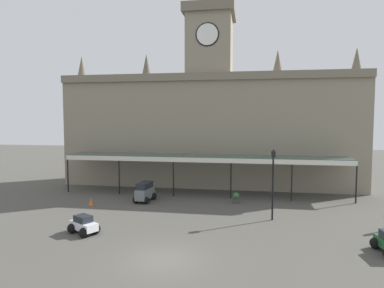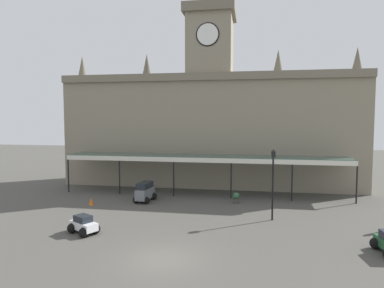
{
  "view_description": "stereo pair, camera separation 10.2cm",
  "coord_description": "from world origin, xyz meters",
  "px_view_note": "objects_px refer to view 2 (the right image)",
  "views": [
    {
      "loc": [
        4.47,
        -17.14,
        7.54
      ],
      "look_at": [
        0.0,
        9.06,
        5.53
      ],
      "focal_mm": 31.77,
      "sensor_mm": 36.0,
      "label": 1
    },
    {
      "loc": [
        4.57,
        -17.12,
        7.54
      ],
      "look_at": [
        0.0,
        9.06,
        5.53
      ],
      "focal_mm": 31.77,
      "sensor_mm": 36.0,
      "label": 2
    }
  ],
  "objects_px": {
    "victorian_lamppost": "(273,177)",
    "car_white_sedan": "(84,226)",
    "planter_forecourt_centre": "(236,198)",
    "car_grey_van": "(145,193)",
    "traffic_cone": "(91,201)"
  },
  "relations": [
    {
      "from": "victorian_lamppost",
      "to": "car_white_sedan",
      "type": "bearing_deg",
      "value": -157.65
    },
    {
      "from": "car_white_sedan",
      "to": "victorian_lamppost",
      "type": "height_order",
      "value": "victorian_lamppost"
    },
    {
      "from": "car_white_sedan",
      "to": "victorian_lamppost",
      "type": "distance_m",
      "value": 13.68
    },
    {
      "from": "car_white_sedan",
      "to": "planter_forecourt_centre",
      "type": "distance_m",
      "value": 13.64
    },
    {
      "from": "car_grey_van",
      "to": "victorian_lamppost",
      "type": "distance_m",
      "value": 11.98
    },
    {
      "from": "victorian_lamppost",
      "to": "planter_forecourt_centre",
      "type": "height_order",
      "value": "victorian_lamppost"
    },
    {
      "from": "car_grey_van",
      "to": "planter_forecourt_centre",
      "type": "distance_m",
      "value": 8.25
    },
    {
      "from": "victorian_lamppost",
      "to": "traffic_cone",
      "type": "height_order",
      "value": "victorian_lamppost"
    },
    {
      "from": "car_grey_van",
      "to": "planter_forecourt_centre",
      "type": "bearing_deg",
      "value": 5.37
    },
    {
      "from": "car_grey_van",
      "to": "planter_forecourt_centre",
      "type": "relative_size",
      "value": 2.6
    },
    {
      "from": "victorian_lamppost",
      "to": "planter_forecourt_centre",
      "type": "relative_size",
      "value": 5.5
    },
    {
      "from": "victorian_lamppost",
      "to": "car_grey_van",
      "type": "bearing_deg",
      "value": 160.67
    },
    {
      "from": "victorian_lamppost",
      "to": "planter_forecourt_centre",
      "type": "xyz_separation_m",
      "value": [
        -2.86,
        4.66,
        -2.76
      ]
    },
    {
      "from": "car_white_sedan",
      "to": "traffic_cone",
      "type": "relative_size",
      "value": 3.6
    },
    {
      "from": "car_grey_van",
      "to": "planter_forecourt_centre",
      "type": "height_order",
      "value": "car_grey_van"
    }
  ]
}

